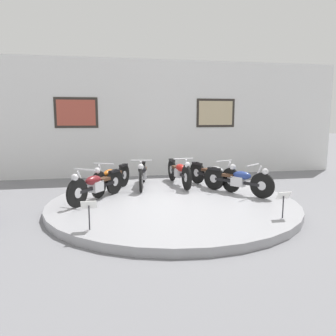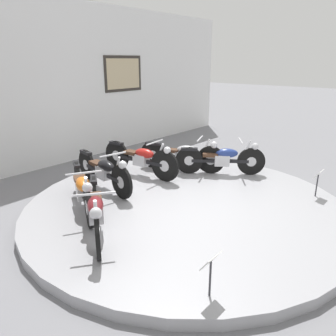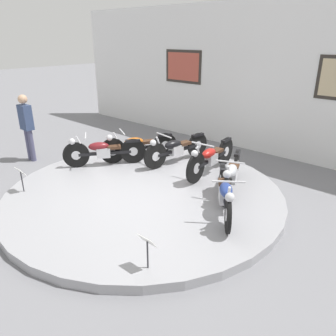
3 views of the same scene
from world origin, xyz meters
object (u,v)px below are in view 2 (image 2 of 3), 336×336
Objects in this scene: motorcycle_black at (104,170)px; info_placard_front_centre at (318,177)px; motorcycle_red at (141,158)px; motorcycle_silver at (183,154)px; motorcycle_blue at (222,158)px; motorcycle_orange at (83,188)px; info_placard_front_left at (211,266)px; motorcycle_maroon at (96,210)px.

motorcycle_black is 3.83× the size of info_placard_front_centre.
motorcycle_red is 1.10× the size of motorcycle_silver.
motorcycle_silver reaches higher than info_placard_front_centre.
motorcycle_black is 1.93m from motorcycle_silver.
motorcycle_black is at bearing 124.87° from info_placard_front_centre.
motorcycle_blue is (1.20, -1.29, -0.03)m from motorcycle_red.
motorcycle_orange is 2.82m from info_placard_front_left.
info_placard_front_centre is (0.42, -2.79, -0.01)m from motorcycle_silver.
info_placard_front_left is (-2.28, -3.28, -0.03)m from motorcycle_red.
motorcycle_blue reaches higher than info_placard_front_centre.
motorcycle_silver is (0.84, -0.49, -0.02)m from motorcycle_red.
info_placard_front_centre is at bearing -88.21° from motorcycle_blue.
motorcycle_red is 0.98m from motorcycle_silver.
motorcycle_blue is at bearing -65.93° from motorcycle_silver.
info_placard_front_centre is (3.55, 0.00, 0.00)m from info_placard_front_left.
motorcycle_red reaches higher than motorcycle_silver.
info_placard_front_left is 3.55m from info_placard_front_centre.
motorcycle_red reaches higher than motorcycle_orange.
motorcycle_maroon is 1.02× the size of motorcycle_blue.
motorcycle_black is at bearing 149.83° from motorcycle_blue.
motorcycle_blue is 1.99m from info_placard_front_centre.
motorcycle_blue is (0.36, -0.80, -0.01)m from motorcycle_silver.
motorcycle_red reaches higher than info_placard_front_left.
motorcycle_orange is at bearing -149.95° from motorcycle_black.
motorcycle_maroon is 2.57m from motorcycle_red.
motorcycle_maroon is 1.76m from motorcycle_black.
info_placard_front_centre is at bearing 0.00° from info_placard_front_left.
motorcycle_red is at bearing 14.71° from motorcycle_orange.
motorcycle_blue is at bearing -14.72° from motorcycle_orange.
motorcycle_maroon is 3.42m from motorcycle_blue.
info_placard_front_centre is at bearing -41.75° from motorcycle_orange.
motorcycle_orange is 1.93m from motorcycle_red.
motorcycle_orange reaches higher than motorcycle_maroon.
motorcycle_maroon is 3.16× the size of info_placard_front_left.
motorcycle_black is 0.97× the size of motorcycle_red.
motorcycle_silver is at bearing -30.26° from motorcycle_red.
motorcycle_black is at bearing 165.28° from motorcycle_silver.
motorcycle_orange is 3.46× the size of info_placard_front_left.
motorcycle_silver is 4.19m from info_placard_front_left.
motorcycle_red is at bearing 111.06° from info_placard_front_centre.
motorcycle_silver is at bearing 14.69° from motorcycle_maroon.
info_placard_front_left is at bearing -111.02° from motorcycle_black.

